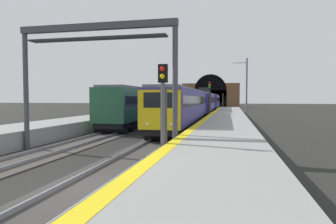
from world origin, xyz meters
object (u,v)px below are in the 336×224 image
at_px(train_main_approaching, 204,103).
at_px(railway_signal_mid, 210,97).
at_px(train_adjacent_platform, 178,102).
at_px(railway_signal_near, 163,107).
at_px(overhead_signal_gantry, 96,55).
at_px(railway_signal_far, 223,99).
at_px(catenary_mast_near, 246,89).

distance_m(train_main_approaching, railway_signal_mid, 12.74).
xyz_separation_m(train_adjacent_platform, railway_signal_near, (-41.40, -6.89, 0.29)).
height_order(train_adjacent_platform, overhead_signal_gantry, overhead_signal_gantry).
relative_size(railway_signal_near, railway_signal_mid, 0.85).
bearing_deg(train_main_approaching, overhead_signal_gantry, -4.87).
height_order(railway_signal_far, overhead_signal_gantry, overhead_signal_gantry).
height_order(railway_signal_mid, catenary_mast_near, catenary_mast_near).
xyz_separation_m(train_main_approaching, railway_signal_mid, (-12.58, -1.86, 0.87)).
xyz_separation_m(train_main_approaching, overhead_signal_gantry, (-35.48, 2.51, 3.06)).
height_order(train_adjacent_platform, catenary_mast_near, catenary_mast_near).
bearing_deg(overhead_signal_gantry, railway_signal_far, -3.18).
bearing_deg(train_adjacent_platform, train_main_approaching, -121.21).
height_order(railway_signal_near, railway_signal_mid, railway_signal_mid).
relative_size(railway_signal_near, overhead_signal_gantry, 0.49).
bearing_deg(railway_signal_far, railway_signal_mid, 0.00).
relative_size(train_adjacent_platform, overhead_signal_gantry, 7.07).
height_order(railway_signal_mid, railway_signal_far, railway_signal_mid).
bearing_deg(railway_signal_mid, catenary_mast_near, 124.21).
height_order(train_main_approaching, train_adjacent_platform, train_adjacent_platform).
bearing_deg(train_main_approaching, railway_signal_mid, 7.59).
height_order(railway_signal_near, railway_signal_far, railway_signal_far).
distance_m(train_adjacent_platform, railway_signal_far, 40.68).
xyz_separation_m(railway_signal_near, railway_signal_mid, (25.81, 0.00, 0.50)).
xyz_separation_m(train_adjacent_platform, railway_signal_mid, (-15.58, -6.89, 0.79)).
bearing_deg(railway_signal_far, overhead_signal_gantry, -3.18).
bearing_deg(catenary_mast_near, railway_signal_mid, 124.21).
height_order(overhead_signal_gantry, catenary_mast_near, catenary_mast_near).
relative_size(train_main_approaching, railway_signal_near, 14.86).
relative_size(train_main_approaching, catenary_mast_near, 7.79).
relative_size(train_main_approaching, railway_signal_mid, 12.68).
bearing_deg(railway_signal_mid, railway_signal_far, -180.00).
bearing_deg(railway_signal_mid, train_main_approaching, -171.59).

